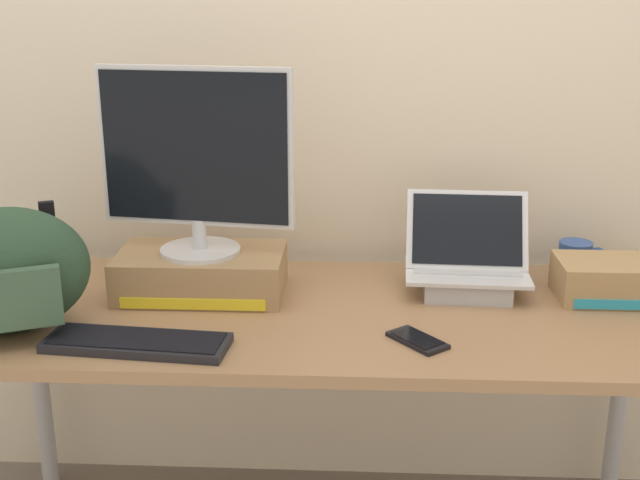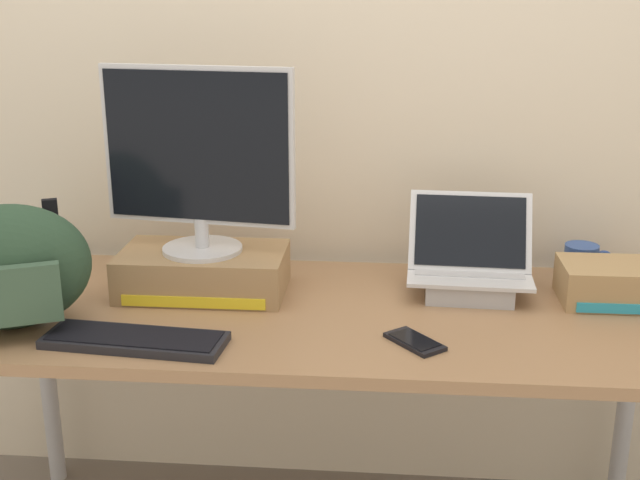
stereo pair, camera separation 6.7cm
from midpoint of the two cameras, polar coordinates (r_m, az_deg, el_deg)
The scene contains 11 objects.
back_wall at distance 2.34m, azimuth 1.83°, elevation 12.41°, with size 7.00×0.10×2.60m, color beige.
desk at distance 2.05m, azimuth 0.94°, elevation -6.68°, with size 1.86×0.73×0.74m.
toner_box_yellow at distance 2.13m, azimuth -7.30°, elevation -2.21°, with size 0.43×0.25×0.11m.
desktop_monitor at distance 2.05m, azimuth -7.64°, elevation 5.64°, with size 0.49×0.21×0.47m.
open_laptop at distance 2.15m, azimuth 11.30°, elevation -2.35°, with size 0.33×0.23×0.25m.
external_keyboard at distance 1.87m, azimuth -11.88°, elevation -6.89°, with size 0.42×0.17×0.02m.
messenger_backpack at distance 1.99m, azimuth -20.17°, elevation -1.88°, with size 0.42×0.32×0.30m.
coffee_mug at distance 2.34m, azimuth 18.71°, elevation -1.42°, with size 0.13×0.09×0.09m.
cell_phone at distance 1.85m, azimuth 7.72°, elevation -7.09°, with size 0.14×0.15×0.01m.
plush_toy at distance 2.39m, azimuth -19.51°, elevation -0.86°, with size 0.12×0.12×0.12m.
toner_box_cyan at distance 2.20m, azimuth 21.47°, elevation -2.87°, with size 0.32×0.18×0.10m.
Camera 2 is at (0.16, -1.86, 1.51)m, focal length 45.50 mm.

